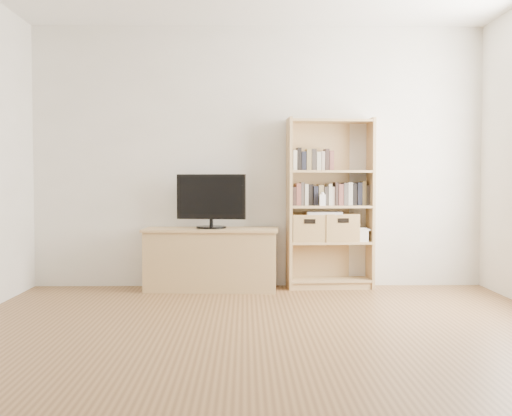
{
  "coord_description": "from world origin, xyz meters",
  "views": [
    {
      "loc": [
        -0.14,
        -3.94,
        1.07
      ],
      "look_at": [
        -0.04,
        1.9,
        0.81
      ],
      "focal_mm": 45.0,
      "sensor_mm": 36.0,
      "label": 1
    }
  ],
  "objects_px": {
    "bookshelf": "(330,203)",
    "baby_monitor": "(322,200)",
    "basket_left": "(308,228)",
    "tv_stand": "(211,260)",
    "basket_right": "(340,227)",
    "laptop": "(324,213)",
    "television": "(211,201)"
  },
  "relations": [
    {
      "from": "basket_left",
      "to": "laptop",
      "type": "distance_m",
      "value": 0.22
    },
    {
      "from": "bookshelf",
      "to": "baby_monitor",
      "type": "height_order",
      "value": "bookshelf"
    },
    {
      "from": "baby_monitor",
      "to": "bookshelf",
      "type": "bearing_deg",
      "value": 41.34
    },
    {
      "from": "bookshelf",
      "to": "basket_left",
      "type": "bearing_deg",
      "value": -178.81
    },
    {
      "from": "bookshelf",
      "to": "basket_left",
      "type": "height_order",
      "value": "bookshelf"
    },
    {
      "from": "tv_stand",
      "to": "laptop",
      "type": "distance_m",
      "value": 1.2
    },
    {
      "from": "baby_monitor",
      "to": "basket_right",
      "type": "bearing_deg",
      "value": 20.68
    },
    {
      "from": "television",
      "to": "baby_monitor",
      "type": "relative_size",
      "value": 6.16
    },
    {
      "from": "baby_monitor",
      "to": "laptop",
      "type": "xyz_separation_m",
      "value": [
        0.03,
        0.08,
        -0.13
      ]
    },
    {
      "from": "television",
      "to": "bookshelf",
      "type": "bearing_deg",
      "value": 13.27
    },
    {
      "from": "television",
      "to": "basket_left",
      "type": "bearing_deg",
      "value": 13.24
    },
    {
      "from": "bookshelf",
      "to": "baby_monitor",
      "type": "distance_m",
      "value": 0.14
    },
    {
      "from": "bookshelf",
      "to": "basket_left",
      "type": "relative_size",
      "value": 5.21
    },
    {
      "from": "tv_stand",
      "to": "basket_right",
      "type": "height_order",
      "value": "basket_right"
    },
    {
      "from": "tv_stand",
      "to": "bookshelf",
      "type": "bearing_deg",
      "value": 7.61
    },
    {
      "from": "laptop",
      "to": "bookshelf",
      "type": "bearing_deg",
      "value": 19.35
    },
    {
      "from": "television",
      "to": "baby_monitor",
      "type": "distance_m",
      "value": 1.08
    },
    {
      "from": "basket_right",
      "to": "laptop",
      "type": "xyz_separation_m",
      "value": [
        -0.16,
        -0.02,
        0.14
      ]
    },
    {
      "from": "tv_stand",
      "to": "basket_left",
      "type": "bearing_deg",
      "value": 7.58
    },
    {
      "from": "bookshelf",
      "to": "tv_stand",
      "type": "bearing_deg",
      "value": -178.92
    },
    {
      "from": "laptop",
      "to": "basket_right",
      "type": "bearing_deg",
      "value": 9.94
    },
    {
      "from": "basket_left",
      "to": "laptop",
      "type": "xyz_separation_m",
      "value": [
        0.17,
        0.0,
        0.15
      ]
    },
    {
      "from": "baby_monitor",
      "to": "basket_left",
      "type": "distance_m",
      "value": 0.32
    },
    {
      "from": "bookshelf",
      "to": "baby_monitor",
      "type": "bearing_deg",
      "value": -135.0
    },
    {
      "from": "tv_stand",
      "to": "baby_monitor",
      "type": "bearing_deg",
      "value": 2.75
    },
    {
      "from": "tv_stand",
      "to": "basket_right",
      "type": "distance_m",
      "value": 1.31
    },
    {
      "from": "bookshelf",
      "to": "laptop",
      "type": "xyz_separation_m",
      "value": [
        -0.06,
        -0.02,
        -0.09
      ]
    },
    {
      "from": "bookshelf",
      "to": "laptop",
      "type": "bearing_deg",
      "value": -167.8
    },
    {
      "from": "television",
      "to": "laptop",
      "type": "relative_size",
      "value": 1.98
    },
    {
      "from": "bookshelf",
      "to": "baby_monitor",
      "type": "xyz_separation_m",
      "value": [
        -0.09,
        -0.1,
        0.04
      ]
    },
    {
      "from": "bookshelf",
      "to": "television",
      "type": "relative_size",
      "value": 2.49
    },
    {
      "from": "television",
      "to": "laptop",
      "type": "xyz_separation_m",
      "value": [
        1.11,
        0.07,
        -0.12
      ]
    }
  ]
}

